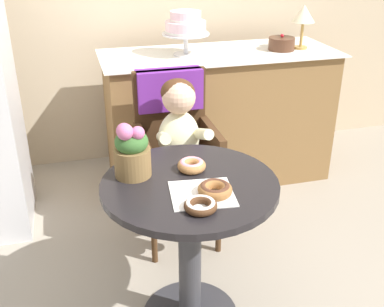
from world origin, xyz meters
TOP-DOWN VIEW (x-y plane):
  - cafe_table at (0.00, 0.00)m, footprint 0.72×0.72m
  - wicker_chair at (0.10, 0.72)m, footprint 0.42×0.45m
  - seated_child at (0.10, 0.56)m, footprint 0.27×0.32m
  - paper_napkin at (0.02, -0.11)m, footprint 0.26×0.25m
  - donut_front at (0.03, 0.09)m, footprint 0.12×0.12m
  - donut_mid at (0.07, -0.12)m, footprint 0.13×0.13m
  - donut_side at (-0.02, -0.21)m, footprint 0.12×0.12m
  - flower_vase at (-0.21, 0.12)m, footprint 0.15×0.15m
  - display_counter at (0.55, 1.30)m, footprint 1.56×0.62m
  - tiered_cake_stand at (0.32, 1.30)m, footprint 0.30×0.30m
  - round_layer_cake at (0.97, 1.26)m, footprint 0.17×0.17m
  - table_lamp at (1.11, 1.27)m, footprint 0.15×0.15m

SIDE VIEW (x-z plane):
  - display_counter at x=0.55m, z-range 0.00..0.90m
  - cafe_table at x=0.00m, z-range 0.15..0.87m
  - wicker_chair at x=0.10m, z-range 0.16..1.12m
  - seated_child at x=0.10m, z-range 0.31..1.04m
  - paper_napkin at x=0.02m, z-range 0.72..0.72m
  - donut_side at x=-0.02m, z-range 0.72..0.76m
  - donut_front at x=0.03m, z-range 0.72..0.77m
  - donut_mid at x=0.07m, z-range 0.72..0.77m
  - flower_vase at x=-0.21m, z-range 0.71..0.96m
  - round_layer_cake at x=0.97m, z-range 0.89..0.99m
  - tiered_cake_stand at x=0.32m, z-range 0.95..1.22m
  - table_lamp at x=1.11m, z-range 0.97..1.26m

